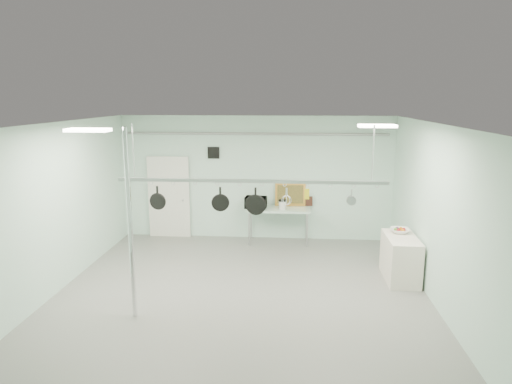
# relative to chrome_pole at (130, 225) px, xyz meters

# --- Properties ---
(floor) EXTENTS (8.00, 8.00, 0.00)m
(floor) POSITION_rel_chrome_pole_xyz_m (1.70, 0.60, -1.60)
(floor) COLOR gray
(floor) RESTS_ON ground
(ceiling) EXTENTS (7.00, 8.00, 0.02)m
(ceiling) POSITION_rel_chrome_pole_xyz_m (1.70, 0.60, 1.59)
(ceiling) COLOR silver
(ceiling) RESTS_ON back_wall
(back_wall) EXTENTS (7.00, 0.02, 3.20)m
(back_wall) POSITION_rel_chrome_pole_xyz_m (1.70, 4.59, 0.00)
(back_wall) COLOR silver
(back_wall) RESTS_ON floor
(right_wall) EXTENTS (0.02, 8.00, 3.20)m
(right_wall) POSITION_rel_chrome_pole_xyz_m (5.19, 0.60, 0.00)
(right_wall) COLOR silver
(right_wall) RESTS_ON floor
(door) EXTENTS (1.10, 0.10, 2.20)m
(door) POSITION_rel_chrome_pole_xyz_m (-0.60, 4.54, -0.55)
(door) COLOR silver
(door) RESTS_ON floor
(wall_vent) EXTENTS (0.30, 0.04, 0.30)m
(wall_vent) POSITION_rel_chrome_pole_xyz_m (0.60, 4.57, 0.65)
(wall_vent) COLOR black
(wall_vent) RESTS_ON back_wall
(conduit_pipe) EXTENTS (6.60, 0.07, 0.07)m
(conduit_pipe) POSITION_rel_chrome_pole_xyz_m (1.70, 4.50, 1.15)
(conduit_pipe) COLOR gray
(conduit_pipe) RESTS_ON back_wall
(chrome_pole) EXTENTS (0.08, 0.08, 3.20)m
(chrome_pole) POSITION_rel_chrome_pole_xyz_m (0.00, 0.00, 0.00)
(chrome_pole) COLOR silver
(chrome_pole) RESTS_ON floor
(prep_table) EXTENTS (1.60, 0.70, 0.91)m
(prep_table) POSITION_rel_chrome_pole_xyz_m (2.30, 4.20, -0.77)
(prep_table) COLOR silver
(prep_table) RESTS_ON floor
(side_cabinet) EXTENTS (0.60, 1.20, 0.90)m
(side_cabinet) POSITION_rel_chrome_pole_xyz_m (4.85, 2.00, -1.15)
(side_cabinet) COLOR silver
(side_cabinet) RESTS_ON floor
(pot_rack) EXTENTS (4.80, 0.06, 1.00)m
(pot_rack) POSITION_rel_chrome_pole_xyz_m (1.90, 0.90, 0.63)
(pot_rack) COLOR #B7B7BC
(pot_rack) RESTS_ON ceiling
(light_panel_left) EXTENTS (0.65, 0.30, 0.05)m
(light_panel_left) POSITION_rel_chrome_pole_xyz_m (-0.50, -0.20, 1.56)
(light_panel_left) COLOR white
(light_panel_left) RESTS_ON ceiling
(light_panel_right) EXTENTS (0.65, 0.30, 0.05)m
(light_panel_right) POSITION_rel_chrome_pole_xyz_m (4.10, 1.20, 1.56)
(light_panel_right) COLOR white
(light_panel_right) RESTS_ON ceiling
(microwave) EXTENTS (0.56, 0.41, 0.29)m
(microwave) POSITION_rel_chrome_pole_xyz_m (1.73, 4.16, -0.55)
(microwave) COLOR black
(microwave) RESTS_ON prep_table
(coffee_canister) EXTENTS (0.22, 0.22, 0.21)m
(coffee_canister) POSITION_rel_chrome_pole_xyz_m (2.40, 4.09, -0.59)
(coffee_canister) COLOR silver
(coffee_canister) RESTS_ON prep_table
(painting_large) EXTENTS (0.78, 0.13, 0.58)m
(painting_large) POSITION_rel_chrome_pole_xyz_m (2.59, 4.50, -0.41)
(painting_large) COLOR gold
(painting_large) RESTS_ON prep_table
(painting_small) EXTENTS (0.31, 0.11, 0.25)m
(painting_small) POSITION_rel_chrome_pole_xyz_m (3.01, 4.50, -0.57)
(painting_small) COLOR #321811
(painting_small) RESTS_ON prep_table
(fruit_bowl) EXTENTS (0.43, 0.43, 0.09)m
(fruit_bowl) POSITION_rel_chrome_pole_xyz_m (4.87, 2.28, -0.65)
(fruit_bowl) COLOR white
(fruit_bowl) RESTS_ON side_cabinet
(skillet_left) EXTENTS (0.31, 0.10, 0.42)m
(skillet_left) POSITION_rel_chrome_pole_xyz_m (0.20, 0.90, 0.27)
(skillet_left) COLOR black
(skillet_left) RESTS_ON pot_rack
(skillet_mid) EXTENTS (0.32, 0.10, 0.43)m
(skillet_mid) POSITION_rel_chrome_pole_xyz_m (1.35, 0.90, 0.27)
(skillet_mid) COLOR black
(skillet_mid) RESTS_ON pot_rack
(skillet_right) EXTENTS (0.37, 0.12, 0.50)m
(skillet_right) POSITION_rel_chrome_pole_xyz_m (1.98, 0.90, 0.24)
(skillet_right) COLOR black
(skillet_right) RESTS_ON pot_rack
(whisk) EXTENTS (0.20, 0.20, 0.36)m
(whisk) POSITION_rel_chrome_pole_xyz_m (2.53, 0.90, 0.30)
(whisk) COLOR silver
(whisk) RESTS_ON pot_rack
(grater) EXTENTS (0.09, 0.03, 0.21)m
(grater) POSITION_rel_chrome_pole_xyz_m (2.89, 0.90, 0.38)
(grater) COLOR orange
(grater) RESTS_ON pot_rack
(saucepan) EXTENTS (0.18, 0.11, 0.29)m
(saucepan) POSITION_rel_chrome_pole_xyz_m (3.67, 0.90, 0.34)
(saucepan) COLOR #B9BABE
(saucepan) RESTS_ON pot_rack
(fruit_cluster) EXTENTS (0.24, 0.24, 0.09)m
(fruit_cluster) POSITION_rel_chrome_pole_xyz_m (4.87, 2.28, -0.61)
(fruit_cluster) COLOR #AF101A
(fruit_cluster) RESTS_ON fruit_bowl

